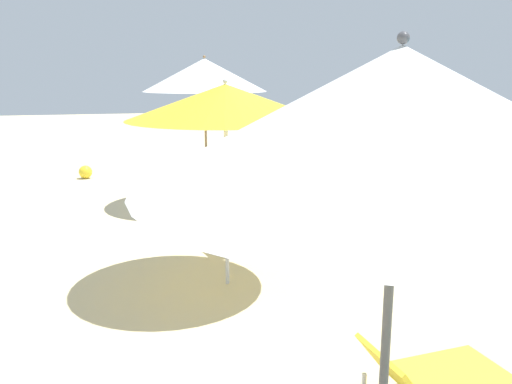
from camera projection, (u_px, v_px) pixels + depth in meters
name	position (u px, v px, depth m)	size (l,w,h in m)	color
umbrella_second	(399.00, 118.00, 2.56)	(2.59, 2.59, 2.89)	#4C4C51
lounger_second_shoreside	(433.00, 374.00, 4.40)	(1.26, 0.79, 0.58)	yellow
umbrella_third	(225.00, 102.00, 6.51)	(2.45, 2.45, 2.63)	silver
lounger_third_shoreside	(256.00, 229.00, 8.35)	(1.40, 0.86, 0.65)	white
umbrella_farthest	(205.00, 75.00, 10.70)	(2.49, 2.49, 3.04)	olive
lounger_farthest_shoreside	(235.00, 180.00, 12.40)	(1.36, 0.72, 0.54)	#4CA572
lounger_farthest_inland	(255.00, 201.00, 10.45)	(1.67, 0.92, 0.52)	#4CA572
beach_ball	(85.00, 172.00, 13.98)	(0.34, 0.34, 0.34)	yellow
cooler_box	(377.00, 183.00, 12.60)	(0.41, 0.49, 0.34)	#338C59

